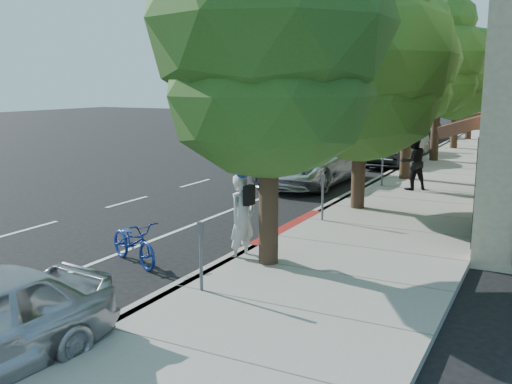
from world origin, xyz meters
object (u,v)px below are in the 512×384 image
Objects in this scene: street_tree_2 at (410,63)px; cyclist at (243,219)px; dark_suv_far at (423,128)px; pedestrian at (413,162)px; bicycle at (134,242)px; white_pickup at (401,143)px; silver_suv at (310,163)px; street_tree_0 at (269,30)px; street_tree_5 at (472,70)px; dark_sedan at (389,149)px; street_tree_1 at (362,59)px; street_tree_3 at (440,56)px; street_tree_4 at (458,76)px.

street_tree_2 reaches higher than cyclist.
pedestrian reaches higher than dark_suv_far.
white_pickup is (0.72, 20.58, 0.24)m from bicycle.
bicycle is 10.87m from silver_suv.
dark_suv_far is 2.41× the size of pedestrian.
street_tree_0 is 1.66× the size of dark_suv_far.
white_pickup reaches higher than bicycle.
street_tree_5 is (-0.00, 30.00, -0.17)m from street_tree_0.
dark_sedan is at bearing 79.96° from silver_suv.
street_tree_1 reaches higher than pedestrian.
street_tree_3 is 19.73m from bicycle.
white_pickup is (-1.98, -10.42, -3.90)m from street_tree_5.
white_pickup is 10.35m from dark_suv_far.
street_tree_3 is 1.72× the size of dark_sedan.
cyclist is at bearing -91.35° from street_tree_5.
street_tree_3 is 6.06m from street_tree_4.
street_tree_3 reaches higher than street_tree_2.
street_tree_3 reaches higher than dark_suv_far.
street_tree_3 is at bearing 71.17° from silver_suv.
street_tree_1 reaches higher than silver_suv.
dark_sedan is (-1.73, 16.26, -4.03)m from street_tree_0.
dark_sedan is 13.68m from dark_suv_far.
street_tree_4 is (-0.00, 24.00, -0.62)m from street_tree_0.
silver_suv is (-0.40, 10.85, 0.35)m from bicycle.
pedestrian is at bearing -87.76° from street_tree_5.
street_tree_0 is at bearing -87.36° from dark_sedan.
pedestrian is (2.77, -9.89, 0.40)m from white_pickup.
pedestrian is at bearing -0.36° from silver_suv.
street_tree_2 is at bearing -90.00° from street_tree_3.
pedestrian is (3.50, 10.69, 0.64)m from bicycle.
street_tree_1 is 1.60× the size of dark_suv_far.
street_tree_1 is 1.11× the size of street_tree_4.
white_pickup is (-1.28, 19.41, -0.23)m from cyclist.
street_tree_0 reaches higher than dark_suv_far.
bicycle is at bearing -111.09° from street_tree_1.
pedestrian is at bearing -84.53° from street_tree_3.
bicycle is at bearing -87.33° from dark_suv_far.
street_tree_4 is (-0.00, 12.00, -0.39)m from street_tree_2.
dark_sedan is 0.98× the size of dark_suv_far.
street_tree_3 is 4.94m from dark_sedan.
street_tree_2 is at bearing -90.00° from street_tree_4.
street_tree_4 reaches higher than silver_suv.
street_tree_3 is at bearing 90.00° from street_tree_0.
dark_suv_far is (-2.95, 29.89, -3.99)m from street_tree_0.
bicycle is 0.39× the size of dark_suv_far.
cyclist is at bearing -83.46° from dark_suv_far.
dark_sedan is (-1.73, 4.26, -3.80)m from street_tree_2.
street_tree_0 is at bearing -77.13° from white_pickup.
street_tree_3 is at bearing 41.72° from dark_sedan.
silver_suv is at bearing -102.36° from street_tree_4.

